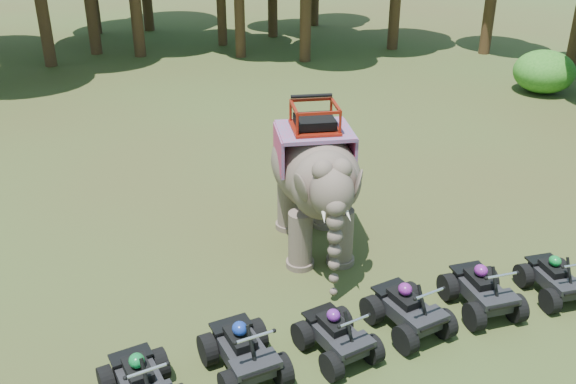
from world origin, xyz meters
name	(u,v)px	position (x,y,z in m)	size (l,w,h in m)	color
ground	(307,289)	(0.00, 0.00, 0.00)	(110.00, 110.00, 0.00)	#47381E
elephant	(314,177)	(0.90, 1.77, 1.88)	(1.97, 4.48, 3.76)	brown
atv_0	(141,377)	(-4.05, -2.21, 0.62)	(1.22, 1.67, 1.24)	black
atv_1	(243,345)	(-2.15, -2.06, 0.64)	(1.27, 1.74, 1.29)	black
atv_2	(337,330)	(-0.31, -2.22, 0.59)	(1.16, 1.58, 1.17)	black
atv_3	(409,304)	(1.37, -2.03, 0.62)	(1.23, 1.68, 1.25)	black
atv_4	(483,285)	(3.19, -2.02, 0.62)	(1.23, 1.68, 1.25)	black
atv_5	(557,273)	(5.02, -2.19, 0.57)	(1.12, 1.54, 1.14)	black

